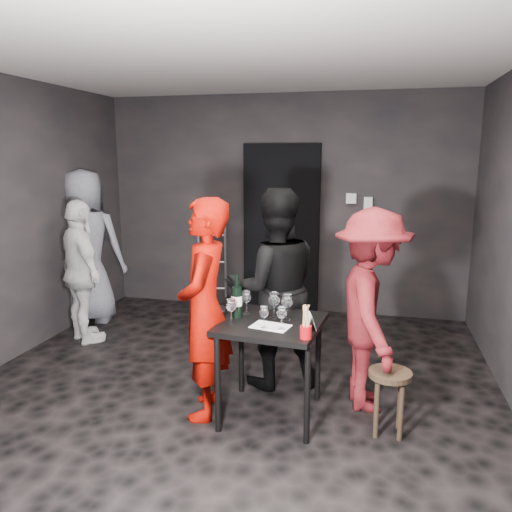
% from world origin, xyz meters
% --- Properties ---
extents(floor, '(4.50, 5.00, 0.02)m').
position_xyz_m(floor, '(0.00, 0.00, 0.00)').
color(floor, black).
rests_on(floor, ground).
extents(ceiling, '(4.50, 5.00, 0.02)m').
position_xyz_m(ceiling, '(0.00, 0.00, 2.70)').
color(ceiling, silver).
rests_on(ceiling, ground).
extents(wall_back, '(4.50, 0.04, 2.70)m').
position_xyz_m(wall_back, '(0.00, 2.50, 1.35)').
color(wall_back, black).
rests_on(wall_back, ground).
extents(doorway, '(0.95, 0.10, 2.10)m').
position_xyz_m(doorway, '(0.00, 2.44, 1.05)').
color(doorway, black).
rests_on(doorway, ground).
extents(wallbox_upper, '(0.12, 0.06, 0.12)m').
position_xyz_m(wallbox_upper, '(0.85, 2.45, 1.45)').
color(wallbox_upper, '#B7B7B2').
rests_on(wallbox_upper, wall_back).
extents(wallbox_lower, '(0.10, 0.06, 0.14)m').
position_xyz_m(wallbox_lower, '(1.05, 2.45, 1.40)').
color(wallbox_lower, '#B7B7B2').
rests_on(wallbox_lower, wall_back).
extents(hand_truck, '(0.40, 0.34, 1.21)m').
position_xyz_m(hand_truck, '(-0.89, 2.30, 0.22)').
color(hand_truck, '#B2B2B7').
rests_on(hand_truck, floor).
extents(tasting_table, '(0.72, 0.72, 0.75)m').
position_xyz_m(tasting_table, '(0.43, -0.20, 0.65)').
color(tasting_table, black).
rests_on(tasting_table, floor).
extents(stool, '(0.30, 0.30, 0.47)m').
position_xyz_m(stool, '(1.30, -0.26, 0.36)').
color(stool, black).
rests_on(stool, floor).
extents(server_red, '(0.53, 0.73, 1.85)m').
position_xyz_m(server_red, '(-0.07, -0.28, 0.92)').
color(server_red, '#980800').
rests_on(server_red, floor).
extents(woman_black, '(1.06, 0.83, 1.92)m').
position_xyz_m(woman_black, '(0.33, 0.35, 0.96)').
color(woman_black, black).
rests_on(woman_black, floor).
extents(man_maroon, '(0.69, 1.15, 1.66)m').
position_xyz_m(man_maroon, '(1.14, 0.13, 0.83)').
color(man_maroon, maroon).
rests_on(man_maroon, floor).
extents(bystander_cream, '(0.97, 0.89, 1.54)m').
position_xyz_m(bystander_cream, '(-1.82, 0.85, 0.77)').
color(bystander_cream, white).
rests_on(bystander_cream, floor).
extents(bystander_grey, '(1.14, 0.73, 2.18)m').
position_xyz_m(bystander_grey, '(-2.15, 1.48, 1.09)').
color(bystander_grey, slate).
rests_on(bystander_grey, floor).
extents(tasting_mat, '(0.30, 0.23, 0.00)m').
position_xyz_m(tasting_mat, '(0.45, -0.31, 0.75)').
color(tasting_mat, white).
rests_on(tasting_mat, tasting_table).
extents(wine_glass_a, '(0.10, 0.10, 0.21)m').
position_xyz_m(wine_glass_a, '(0.15, -0.31, 0.85)').
color(wine_glass_a, white).
rests_on(wine_glass_a, tasting_table).
extents(wine_glass_b, '(0.08, 0.08, 0.20)m').
position_xyz_m(wine_glass_b, '(0.20, -0.06, 0.85)').
color(wine_glass_b, white).
rests_on(wine_glass_b, tasting_table).
extents(wine_glass_c, '(0.10, 0.10, 0.22)m').
position_xyz_m(wine_glass_c, '(0.43, -0.11, 0.86)').
color(wine_glass_c, white).
rests_on(wine_glass_c, tasting_table).
extents(wine_glass_d, '(0.08, 0.08, 0.18)m').
position_xyz_m(wine_glass_d, '(0.41, -0.36, 0.84)').
color(wine_glass_d, white).
rests_on(wine_glass_d, tasting_table).
extents(wine_glass_e, '(0.07, 0.07, 0.18)m').
position_xyz_m(wine_glass_e, '(0.53, -0.35, 0.84)').
color(wine_glass_e, white).
rests_on(wine_glass_e, tasting_table).
extents(wine_glass_f, '(0.10, 0.10, 0.22)m').
position_xyz_m(wine_glass_f, '(0.53, -0.14, 0.86)').
color(wine_glass_f, white).
rests_on(wine_glass_f, tasting_table).
extents(wine_bottle, '(0.08, 0.08, 0.33)m').
position_xyz_m(wine_bottle, '(0.15, -0.16, 0.88)').
color(wine_bottle, black).
rests_on(wine_bottle, tasting_table).
extents(breadstick_cup, '(0.08, 0.08, 0.25)m').
position_xyz_m(breadstick_cup, '(0.72, -0.49, 0.86)').
color(breadstick_cup, '#A8080D').
rests_on(breadstick_cup, tasting_table).
extents(reserved_card, '(0.12, 0.16, 0.11)m').
position_xyz_m(reserved_card, '(0.71, -0.28, 0.80)').
color(reserved_card, white).
rests_on(reserved_card, tasting_table).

